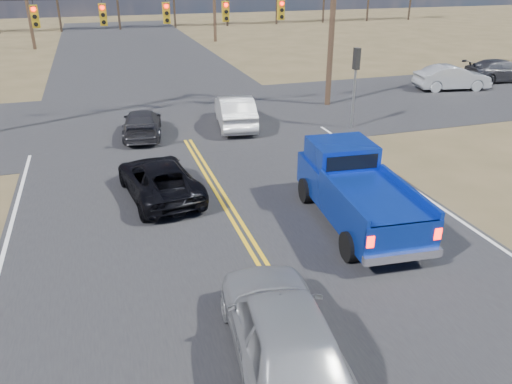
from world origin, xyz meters
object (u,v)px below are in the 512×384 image
object	(u,v)px
black_suv	(159,179)
white_car_queue	(235,111)
silver_suv	(282,331)
cross_car_east_near	(452,78)
pickup_truck	(356,190)
dgrey_car_queue	(142,123)
cross_car_east_far	(501,71)

from	to	relation	value
black_suv	white_car_queue	xyz separation A→B (m)	(4.77, 7.28, 0.13)
silver_suv	cross_car_east_near	size ratio (longest dim) A/B	1.05
black_suv	cross_car_east_near	distance (m)	23.10
silver_suv	pickup_truck	bearing A→B (deg)	-123.87
white_car_queue	dgrey_car_queue	xyz separation A→B (m)	(-4.61, -0.16, -0.17)
cross_car_east_far	white_car_queue	bearing A→B (deg)	108.60
pickup_truck	cross_car_east_far	size ratio (longest dim) A/B	1.17
black_suv	dgrey_car_queue	bearing A→B (deg)	-98.76
dgrey_car_queue	cross_car_east_near	xyz separation A→B (m)	(20.22, 3.73, 0.17)
dgrey_car_queue	pickup_truck	bearing A→B (deg)	124.46
pickup_truck	cross_car_east_far	distance (m)	25.23
dgrey_car_queue	white_car_queue	bearing A→B (deg)	-170.09
black_suv	cross_car_east_far	bearing A→B (deg)	-162.13
black_suv	cross_car_east_near	world-z (taller)	cross_car_east_near
cross_car_east_near	black_suv	bearing A→B (deg)	127.51
pickup_truck	white_car_queue	xyz separation A→B (m)	(-0.82, 11.05, -0.29)
black_suv	white_car_queue	distance (m)	8.70
white_car_queue	cross_car_east_near	size ratio (longest dim) A/B	1.00
pickup_truck	silver_suv	world-z (taller)	pickup_truck
cross_car_east_far	pickup_truck	bearing A→B (deg)	134.34
silver_suv	white_car_queue	xyz separation A→B (m)	(3.53, 16.22, -0.06)
white_car_queue	pickup_truck	bearing A→B (deg)	102.83
silver_suv	white_car_queue	size ratio (longest dim) A/B	1.04
pickup_truck	black_suv	bearing A→B (deg)	150.88
silver_suv	black_suv	distance (m)	9.03
black_suv	cross_car_east_far	world-z (taller)	cross_car_east_far
silver_suv	cross_car_east_far	size ratio (longest dim) A/B	0.96
white_car_queue	dgrey_car_queue	bearing A→B (deg)	10.51
cross_car_east_near	cross_car_east_far	bearing A→B (deg)	-67.69
pickup_truck	white_car_queue	world-z (taller)	pickup_truck
pickup_truck	black_suv	xyz separation A→B (m)	(-5.59, 3.77, -0.42)
silver_suv	cross_car_east_far	bearing A→B (deg)	-132.76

